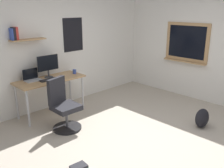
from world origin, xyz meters
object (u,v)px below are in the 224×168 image
keyboard (49,80)px  coffee_mug (74,72)px  monitor_primary (48,65)px  laptop (32,78)px  backpack (202,118)px  office_chair (63,108)px  computer_mouse (61,77)px  desk (50,83)px

keyboard → coffee_mug: (0.67, 0.05, 0.04)m
monitor_primary → keyboard: size_ratio=1.25×
laptop → backpack: bearing=-53.7°
office_chair → backpack: size_ratio=2.61×
laptop → backpack: 3.35m
keyboard → backpack: (1.70, -2.44, -0.59)m
laptop → keyboard: bearing=-41.7°
office_chair → computer_mouse: (0.41, 0.67, 0.37)m
laptop → monitor_primary: (0.35, -0.05, 0.22)m
office_chair → computer_mouse: office_chair is taller
laptop → computer_mouse: 0.57m
monitor_primary → computer_mouse: monitor_primary is taller
coffee_mug → backpack: (1.04, -2.49, -0.62)m
keyboard → coffee_mug: bearing=4.3°
office_chair → laptop: bearing=97.1°
desk → office_chair: 0.82m
desk → backpack: size_ratio=3.82×
desk → computer_mouse: 0.24m
office_chair → backpack: bearing=-43.8°
laptop → computer_mouse: laptop is taller
office_chair → laptop: 0.98m
monitor_primary → computer_mouse: size_ratio=4.46×
office_chair → coffee_mug: (0.80, 0.72, 0.40)m
desk → monitor_primary: size_ratio=3.00×
laptop → computer_mouse: bearing=-22.5°
desk → monitor_primary: bearing=69.8°
monitor_primary → backpack: 3.17m
keyboard → laptop: bearing=138.3°
office_chair → backpack: office_chair is taller
computer_mouse → coffee_mug: size_ratio=1.13×
monitor_primary → coffee_mug: bearing=-11.9°
keyboard → computer_mouse: bearing=0.0°
computer_mouse → backpack: computer_mouse is taller
desk → keyboard: bearing=-133.3°
computer_mouse → backpack: size_ratio=0.29×
monitor_primary → keyboard: (-0.10, -0.17, -0.26)m
keyboard → backpack: size_ratio=1.02×
office_chair → keyboard: 0.77m
office_chair → coffee_mug: 1.15m
backpack → coffee_mug: bearing=112.7°
desk → monitor_primary: 0.37m
monitor_primary → laptop: bearing=172.1°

